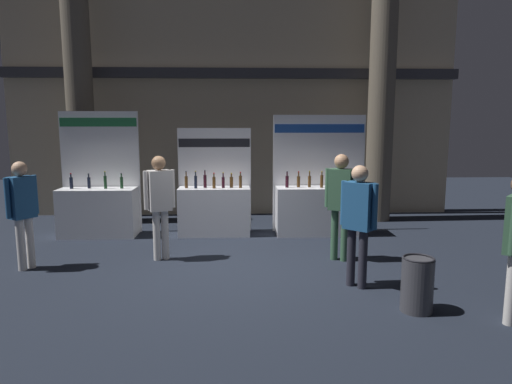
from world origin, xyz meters
TOP-DOWN VIEW (x-y plane):
  - ground_plane at (0.00, 0.00)m, footprint 24.00×24.00m
  - hall_colonnade at (0.00, 4.35)m, footprint 11.14×1.37m
  - exhibitor_booth_0 at (-2.78, 2.25)m, footprint 1.62×0.66m
  - exhibitor_booth_1 at (-0.39, 2.28)m, footprint 1.55×0.66m
  - exhibitor_booth_2 at (1.84, 2.22)m, footprint 1.96×0.66m
  - trash_bin at (2.32, -1.79)m, footprint 0.39×0.39m
  - visitor_0 at (1.83, 0.35)m, footprint 0.49×0.39m
  - visitor_1 at (1.79, -0.92)m, footprint 0.44×0.43m
  - visitor_2 at (-1.21, 0.51)m, footprint 0.49×0.38m
  - visitor_4 at (-3.29, 0.08)m, footprint 0.38×0.45m

SIDE VIEW (x-z plane):
  - ground_plane at x=0.00m, z-range 0.00..0.00m
  - trash_bin at x=2.32m, z-range 0.00..0.69m
  - exhibitor_booth_1 at x=-0.39m, z-range -0.52..1.70m
  - exhibitor_booth_2 at x=1.84m, z-range -0.63..1.87m
  - exhibitor_booth_0 at x=-2.78m, z-range -0.66..1.91m
  - visitor_4 at x=-3.29m, z-range 0.16..1.89m
  - visitor_1 at x=1.79m, z-range 0.17..1.92m
  - visitor_2 at x=-1.21m, z-range 0.18..1.97m
  - visitor_0 at x=1.83m, z-range 0.18..2.00m
  - hall_colonnade at x=0.00m, z-range -0.04..6.38m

